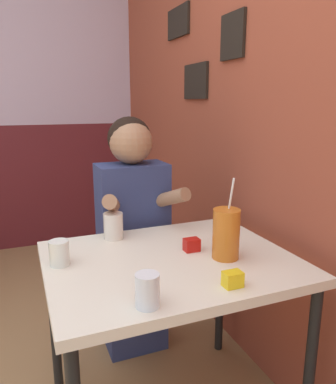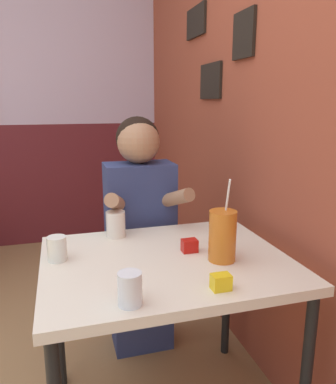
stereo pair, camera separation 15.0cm
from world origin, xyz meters
TOP-DOWN VIEW (x-y plane):
  - brick_wall_right at (1.48, 1.30)m, footprint 0.08×4.60m
  - main_table at (0.92, 0.32)m, footprint 0.91×0.73m
  - person_seated at (0.93, 0.84)m, footprint 0.42×0.41m
  - cocktail_pitcher at (1.11, 0.25)m, footprint 0.10×0.10m
  - glass_near_pitcher at (0.73, 0.03)m, footprint 0.07×0.07m
  - glass_center at (0.53, 0.42)m, footprint 0.07×0.07m
  - glass_far_side at (0.77, 0.61)m, footprint 0.08×0.08m
  - condiment_ketchup at (1.02, 0.36)m, footprint 0.06×0.04m
  - condiment_mustard at (1.02, 0.04)m, footprint 0.06×0.04m

SIDE VIEW (x-z plane):
  - main_table at x=0.92m, z-range 0.29..1.01m
  - person_seated at x=0.93m, z-range 0.04..1.26m
  - condiment_ketchup at x=1.02m, z-range 0.72..0.77m
  - condiment_mustard at x=1.02m, z-range 0.72..0.77m
  - glass_center at x=0.53m, z-range 0.72..0.81m
  - glass_near_pitcher at x=0.73m, z-range 0.72..0.82m
  - glass_far_side at x=0.77m, z-range 0.72..0.83m
  - cocktail_pitcher at x=1.11m, z-range 0.66..0.97m
  - brick_wall_right at x=1.48m, z-range 0.00..2.70m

